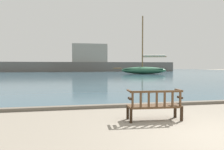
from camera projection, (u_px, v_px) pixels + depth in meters
name	position (u px, v px, depth m)	size (l,w,h in m)	color
ground_plane	(213.00, 136.00, 5.11)	(160.00, 160.00, 0.00)	gray
harbor_water	(83.00, 73.00, 48.19)	(100.00, 80.00, 0.08)	#385666
quay_edge_kerb	(152.00, 104.00, 8.88)	(40.00, 0.30, 0.12)	#675F54
park_bench	(155.00, 105.00, 6.52)	(1.63, 0.62, 0.92)	black
sailboat_mid_starboard	(144.00, 69.00, 40.37)	(9.60, 4.98, 10.66)	#2D6647
far_breakwater	(83.00, 64.00, 55.64)	(49.56, 2.40, 7.18)	#66605B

